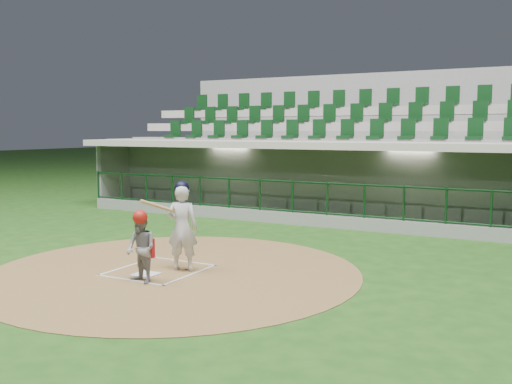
% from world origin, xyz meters
% --- Properties ---
extents(ground, '(120.00, 120.00, 0.00)m').
position_xyz_m(ground, '(0.00, 0.00, 0.00)').
color(ground, '#1C4313').
rests_on(ground, ground).
extents(dirt_circle, '(7.20, 7.20, 0.01)m').
position_xyz_m(dirt_circle, '(0.30, -0.20, 0.01)').
color(dirt_circle, brown).
rests_on(dirt_circle, ground).
extents(home_plate, '(0.43, 0.43, 0.02)m').
position_xyz_m(home_plate, '(0.00, -0.70, 0.02)').
color(home_plate, silver).
rests_on(home_plate, dirt_circle).
extents(batter_box_chalk, '(1.55, 1.80, 0.01)m').
position_xyz_m(batter_box_chalk, '(0.00, -0.30, 0.02)').
color(batter_box_chalk, white).
rests_on(batter_box_chalk, ground).
extents(dugout_structure, '(16.40, 3.70, 3.00)m').
position_xyz_m(dugout_structure, '(0.02, 7.82, 0.96)').
color(dugout_structure, gray).
rests_on(dugout_structure, ground).
extents(seating_deck, '(17.00, 6.72, 5.15)m').
position_xyz_m(seating_deck, '(0.00, 10.91, 1.42)').
color(seating_deck, slate).
rests_on(seating_deck, ground).
extents(batter, '(0.89, 0.92, 1.75)m').
position_xyz_m(batter, '(0.41, -0.07, 0.89)').
color(batter, silver).
rests_on(batter, dirt_circle).
extents(catcher, '(0.71, 0.63, 1.31)m').
position_xyz_m(catcher, '(0.29, -1.17, 0.65)').
color(catcher, gray).
rests_on(catcher, dirt_circle).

